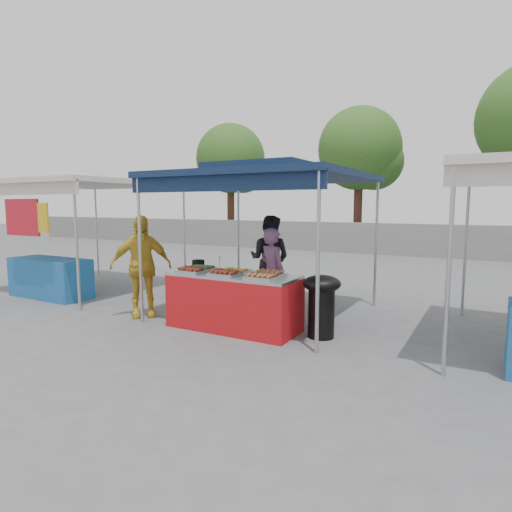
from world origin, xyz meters
The scene contains 22 objects.
ground_plane centered at (0.00, 0.00, 0.00)m, with size 80.00×80.00×0.00m, color #525254.
back_wall centered at (0.00, 11.00, 0.60)m, with size 40.00×0.25×1.20m, color slate.
main_canopy centered at (0.00, 0.97, 2.37)m, with size 3.20×3.20×2.57m.
neighbor_stall_left centered at (-4.50, 0.57, 1.60)m, with size 3.20×3.20×2.57m.
tree_0 centered at (-8.17, 12.95, 4.04)m, with size 3.50×3.44×5.91m.
tree_1 centered at (-1.61, 12.79, 4.10)m, with size 3.54×3.49×5.99m.
vendor_table centered at (0.00, -0.10, 0.43)m, with size 2.00×0.80×0.85m.
food_tray_fl centered at (-0.62, -0.34, 0.88)m, with size 0.42×0.30×0.07m.
food_tray_fm centered at (-0.01, -0.34, 0.88)m, with size 0.42×0.30×0.07m.
food_tray_fr centered at (0.60, -0.33, 0.88)m, with size 0.42×0.30×0.07m.
food_tray_bl centered at (-0.64, -0.05, 0.88)m, with size 0.42×0.30×0.07m.
food_tray_bm centered at (-0.02, -0.01, 0.88)m, with size 0.42×0.30×0.07m.
food_tray_br centered at (0.58, 0.00, 0.88)m, with size 0.42×0.30×0.07m.
cooking_pot centered at (-0.89, 0.21, 0.91)m, with size 0.21×0.21×0.12m, color black.
skewer_cup centered at (-0.17, -0.19, 0.89)m, with size 0.07×0.07×0.09m, color #ABACB2.
wok_burner centered at (1.32, 0.15, 0.54)m, with size 0.54×0.54×0.91m.
crate_left centered at (-0.28, 0.58, 0.14)m, with size 0.46×0.32×0.28m, color #123894.
crate_right centered at (0.41, 0.55, 0.14)m, with size 0.48×0.33×0.29m, color #123894.
crate_stacked centered at (0.41, 0.55, 0.42)m, with size 0.44×0.31×0.26m, color #123894.
vendor_woman centered at (0.24, 0.72, 0.76)m, with size 0.55×0.36×1.52m, color #7D5076.
helper_man centered at (-0.36, 1.78, 0.84)m, with size 0.82×0.64×1.69m, color black.
customer_person centered at (-1.76, -0.22, 0.86)m, with size 1.01×0.42×1.72m, color gold.
Camera 1 is at (3.40, -5.50, 1.89)m, focal length 30.00 mm.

